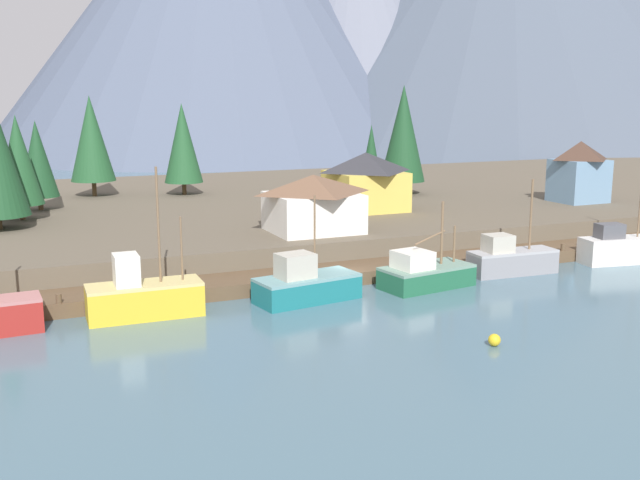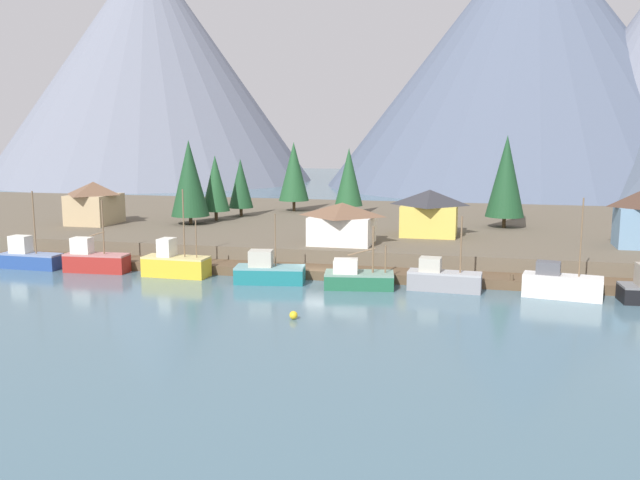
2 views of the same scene
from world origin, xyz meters
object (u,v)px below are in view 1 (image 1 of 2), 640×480
conifer_near_right (18,160)px  conifer_mid_right (371,149)px  fishing_boat_yellow (143,296)px  fishing_boat_green (424,273)px  conifer_mid_left (403,133)px  fishing_boat_white (621,248)px  conifer_centre (91,139)px  house_yellow (366,181)px  conifer_back_right (37,159)px  house_white (313,203)px  conifer_near_left (183,143)px  fishing_boat_teal (305,284)px  fishing_boat_grey (511,259)px  channel_buoy (494,340)px  house_blue (579,171)px

conifer_near_right → conifer_mid_right: (42.64, 12.33, -0.97)m
fishing_boat_yellow → fishing_boat_green: (20.09, -0.79, -0.30)m
conifer_mid_left → fishing_boat_green: bearing=-116.8°
fishing_boat_white → conifer_centre: conifer_centre is taller
conifer_centre → conifer_near_right: bearing=-119.4°
fishing_boat_green → conifer_near_right: (-26.37, 27.82, 6.96)m
house_yellow → conifer_near_right: size_ratio=0.75×
fishing_boat_yellow → conifer_back_right: (-4.43, 32.69, 6.26)m
fishing_boat_green → conifer_mid_left: bearing=54.4°
house_white → conifer_centre: size_ratio=0.66×
fishing_boat_green → conifer_near_left: 40.95m
fishing_boat_teal → conifer_mid_left: bearing=41.7°
fishing_boat_white → conifer_back_right: bearing=152.5°
conifer_back_right → fishing_boat_yellow: bearing=-82.3°
fishing_boat_yellow → conifer_mid_left: size_ratio=0.75×
fishing_boat_white → conifer_centre: 56.69m
house_white → conifer_back_right: bearing=133.2°
conifer_near_left → conifer_centre: 10.18m
fishing_boat_green → conifer_mid_left: (15.03, 29.77, 8.49)m
fishing_boat_grey → house_white: (-12.30, 10.67, 3.78)m
fishing_boat_green → fishing_boat_white: bearing=-7.4°
fishing_boat_yellow → conifer_mid_left: bearing=40.9°
fishing_boat_grey → channel_buoy: fishing_boat_grey is taller
fishing_boat_yellow → fishing_boat_grey: bearing=1.6°
house_blue → house_white: size_ratio=0.87×
conifer_mid_right → conifer_back_right: (-40.79, -6.67, 0.57)m
fishing_boat_teal → channel_buoy: 14.11m
fishing_boat_teal → conifer_near_right: bearing=112.7°
conifer_mid_right → conifer_back_right: size_ratio=0.86×
fishing_boat_grey → conifer_near_right: (-34.76, 26.92, 6.84)m
fishing_boat_white → house_yellow: bearing=134.1°
conifer_centre → conifer_mid_left: bearing=-20.2°
fishing_boat_green → house_yellow: bearing=66.1°
fishing_boat_grey → fishing_boat_yellow: bearing=-176.7°
house_blue → house_yellow: size_ratio=0.91×
fishing_boat_grey → conifer_near_left: (-16.95, 38.45, 7.30)m
house_blue → channel_buoy: bearing=-138.1°
fishing_boat_teal → channel_buoy: fishing_boat_teal is taller
conifer_near_left → channel_buoy: (5.49, -51.85, -8.13)m
fishing_boat_grey → house_blue: 26.59m
house_yellow → conifer_centre: 32.37m
fishing_boat_grey → conifer_near_left: bearing=116.9°
channel_buoy → house_blue: bearing=41.9°
fishing_boat_white → house_white: bearing=164.0°
fishing_boat_yellow → fishing_boat_teal: (10.77, -0.67, -0.20)m
fishing_boat_white → conifer_near_right: 53.72m
fishing_boat_green → fishing_boat_grey: bearing=-2.7°
fishing_boat_teal → fishing_boat_white: fishing_boat_white is taller
fishing_boat_white → house_white: 26.06m
house_yellow → fishing_boat_green: bearing=-105.1°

